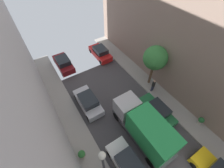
% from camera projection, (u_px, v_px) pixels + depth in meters
% --- Properties ---
extents(sidewalk_right, '(2.00, 44.00, 0.15)m').
position_uv_depth(sidewalk_right, '(221.00, 152.00, 13.11)').
color(sidewalk_right, gray).
rests_on(sidewalk_right, ground).
extents(parked_car_left_2, '(1.78, 4.20, 1.57)m').
position_uv_depth(parked_car_left_2, '(128.00, 164.00, 11.85)').
color(parked_car_left_2, white).
rests_on(parked_car_left_2, ground).
extents(parked_car_left_3, '(1.78, 4.20, 1.57)m').
position_uv_depth(parked_car_left_3, '(88.00, 102.00, 15.87)').
color(parked_car_left_3, silver).
rests_on(parked_car_left_3, ground).
extents(parked_car_left_4, '(1.78, 4.20, 1.57)m').
position_uv_depth(parked_car_left_4, '(63.00, 63.00, 20.08)').
color(parked_car_left_4, maroon).
rests_on(parked_car_left_4, ground).
extents(parked_car_right_1, '(1.78, 4.20, 1.57)m').
position_uv_depth(parked_car_right_1, '(157.00, 111.00, 15.11)').
color(parked_car_right_1, '#1E6638').
rests_on(parked_car_right_1, ground).
extents(parked_car_right_2, '(1.78, 4.20, 1.57)m').
position_uv_depth(parked_car_right_2, '(100.00, 53.00, 21.66)').
color(parked_car_right_2, red).
rests_on(parked_car_right_2, ground).
extents(delivery_truck, '(2.26, 6.60, 3.38)m').
position_uv_depth(delivery_truck, '(145.00, 128.00, 12.79)').
color(delivery_truck, '#4C4C51').
rests_on(delivery_truck, ground).
extents(pedestrian, '(0.40, 0.36, 1.72)m').
position_uv_depth(pedestrian, '(153.00, 85.00, 16.98)').
color(pedestrian, '#2D334C').
rests_on(pedestrian, sidewalk_right).
extents(street_tree_1, '(2.63, 2.63, 5.13)m').
position_uv_depth(street_tree_1, '(155.00, 58.00, 15.71)').
color(street_tree_1, brown).
rests_on(street_tree_1, sidewalk_right).
extents(potted_plant_0, '(0.55, 0.55, 0.92)m').
position_uv_depth(potted_plant_0, '(201.00, 121.00, 14.45)').
color(potted_plant_0, '#B2A899').
rests_on(potted_plant_0, sidewalk_right).
extents(potted_plant_2, '(0.61, 0.61, 0.96)m').
position_uv_depth(potted_plant_2, '(82.00, 155.00, 12.39)').
color(potted_plant_2, '#B2A899').
rests_on(potted_plant_2, sidewalk_left).
extents(lamp_post, '(0.44, 0.44, 5.51)m').
position_uv_depth(lamp_post, '(103.00, 164.00, 9.12)').
color(lamp_post, '#333338').
rests_on(lamp_post, sidewalk_left).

